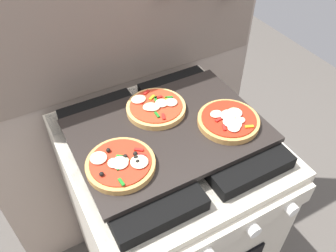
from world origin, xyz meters
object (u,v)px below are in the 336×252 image
(pizza_left, at_px, (121,164))
(pizza_center, at_px, (156,107))
(pizza_right, at_px, (229,120))
(baking_tray, at_px, (168,131))
(stove, at_px, (168,217))

(pizza_left, distance_m, pizza_center, 0.24)
(pizza_left, height_order, pizza_right, pizza_left)
(baking_tray, height_order, pizza_right, pizza_right)
(pizza_center, bearing_deg, pizza_right, -43.98)
(pizza_left, bearing_deg, baking_tray, 20.93)
(stove, height_order, pizza_right, pizza_right)
(stove, distance_m, pizza_center, 0.49)
(baking_tray, distance_m, pizza_center, 0.09)
(baking_tray, bearing_deg, stove, -90.00)
(stove, height_order, pizza_center, pizza_center)
(stove, relative_size, pizza_left, 5.02)
(baking_tray, height_order, pizza_left, pizza_left)
(baking_tray, xyz_separation_m, pizza_right, (0.16, -0.07, 0.02))
(pizza_left, xyz_separation_m, pizza_right, (0.34, 0.00, 0.00))
(pizza_left, xyz_separation_m, pizza_center, (0.18, 0.15, -0.00))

